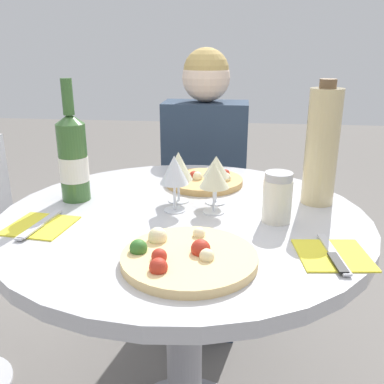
{
  "coord_description": "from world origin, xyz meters",
  "views": [
    {
      "loc": [
        0.15,
        -1.07,
        1.21
      ],
      "look_at": [
        0.04,
        -0.11,
        0.88
      ],
      "focal_mm": 40.0,
      "sensor_mm": 36.0,
      "label": 1
    }
  ],
  "objects": [
    {
      "name": "chair_behind_diner",
      "position": [
        -0.01,
        0.85,
        0.45
      ],
      "size": [
        0.37,
        0.37,
        0.93
      ],
      "rotation": [
        0.0,
        0.0,
        3.14
      ],
      "color": "silver",
      "rests_on": "ground_plane"
    },
    {
      "name": "place_setting_left",
      "position": [
        -0.35,
        -0.13,
        0.78
      ],
      "size": [
        0.17,
        0.19,
        0.01
      ],
      "color": "yellow",
      "rests_on": "dining_table"
    },
    {
      "name": "pizza_small_far",
      "position": [
        0.04,
        0.26,
        0.79
      ],
      "size": [
        0.25,
        0.25,
        0.05
      ],
      "color": "tan",
      "rests_on": "dining_table"
    },
    {
      "name": "pizza_large",
      "position": [
        0.04,
        -0.27,
        0.79
      ],
      "size": [
        0.29,
        0.29,
        0.05
      ],
      "color": "#E5C17F",
      "rests_on": "dining_table"
    },
    {
      "name": "tall_carafe",
      "position": [
        0.37,
        0.13,
        0.94
      ],
      "size": [
        0.09,
        0.09,
        0.35
      ],
      "color": "tan",
      "rests_on": "dining_table"
    },
    {
      "name": "wine_glass_front_left",
      "position": [
        -0.03,
        0.02,
        0.89
      ],
      "size": [
        0.08,
        0.08,
        0.16
      ],
      "color": "silver",
      "rests_on": "dining_table"
    },
    {
      "name": "place_setting_right",
      "position": [
        0.36,
        -0.21,
        0.78
      ],
      "size": [
        0.17,
        0.19,
        0.01
      ],
      "color": "yellow",
      "rests_on": "dining_table"
    },
    {
      "name": "seated_diner",
      "position": [
        -0.01,
        0.71,
        0.55
      ],
      "size": [
        0.37,
        0.42,
        1.21
      ],
      "rotation": [
        0.0,
        0.0,
        3.14
      ],
      "color": "#28384C",
      "rests_on": "ground_plane"
    },
    {
      "name": "wine_bottle",
      "position": [
        -0.33,
        0.07,
        0.91
      ],
      "size": [
        0.08,
        0.08,
        0.35
      ],
      "color": "#38602D",
      "rests_on": "dining_table"
    },
    {
      "name": "wine_glass_back_right",
      "position": [
        0.08,
        0.09,
        0.88
      ],
      "size": [
        0.08,
        0.08,
        0.14
      ],
      "color": "silver",
      "rests_on": "dining_table"
    },
    {
      "name": "sugar_shaker",
      "position": [
        0.25,
        -0.02,
        0.84
      ],
      "size": [
        0.07,
        0.07,
        0.13
      ],
      "color": "silver",
      "rests_on": "dining_table"
    },
    {
      "name": "wine_glass_back_left",
      "position": [
        -0.03,
        0.09,
        0.88
      ],
      "size": [
        0.08,
        0.08,
        0.15
      ],
      "color": "silver",
      "rests_on": "dining_table"
    },
    {
      "name": "wine_glass_front_right",
      "position": [
        0.08,
        0.02,
        0.88
      ],
      "size": [
        0.08,
        0.08,
        0.14
      ],
      "color": "silver",
      "rests_on": "dining_table"
    },
    {
      "name": "dining_table",
      "position": [
        0.0,
        0.0,
        0.62
      ],
      "size": [
        1.0,
        1.0,
        0.78
      ],
      "color": "gray",
      "rests_on": "ground_plane"
    }
  ]
}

